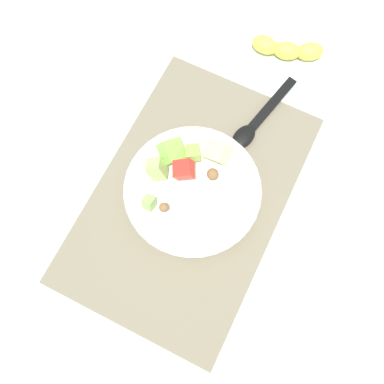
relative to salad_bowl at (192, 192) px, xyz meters
The scene contains 5 objects.
ground_plane 0.04m from the salad_bowl, 81.34° to the left, with size 2.40×2.40×0.00m, color silver.
placemat 0.04m from the salad_bowl, 81.34° to the left, with size 0.51×0.33×0.01m, color #756B56.
salad_bowl is the anchor object (origin of this frame).
serving_spoon 0.19m from the salad_bowl, 13.35° to the right, with size 0.19×0.07×0.01m.
banana_whole 0.37m from the salad_bowl, ahead, with size 0.07×0.15×0.04m.
Camera 1 is at (-0.23, -0.12, 0.80)m, focal length 42.33 mm.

